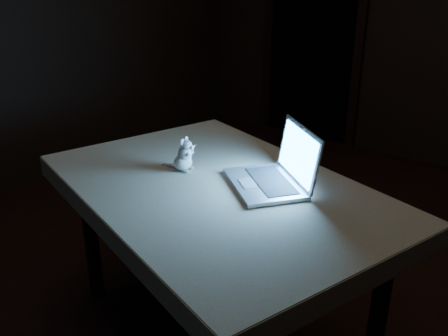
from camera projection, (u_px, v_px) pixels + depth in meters
The scene contains 7 objects.
floor at pixel (254, 293), 2.75m from camera, with size 5.00×5.00×0.00m, color black.
back_wall at pixel (436, 11), 4.04m from camera, with size 4.50×0.04×2.60m, color black.
doorway at pixel (314, 29), 4.76m from camera, with size 1.06×0.36×2.13m, color black, non-canonical shape.
table at pixel (217, 264), 2.31m from camera, with size 1.48×0.95×0.79m, color black, non-canonical shape.
tablecloth at pixel (217, 190), 2.22m from camera, with size 1.57×1.04×0.09m, color beige, non-canonical shape.
laptop at pixel (265, 158), 2.10m from camera, with size 0.37×0.33×0.25m, color silver, non-canonical shape.
plush_mouse at pixel (183, 154), 2.28m from camera, with size 0.12×0.12×0.16m, color silver, non-canonical shape.
Camera 1 is at (1.27, -1.87, 1.71)m, focal length 40.00 mm.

